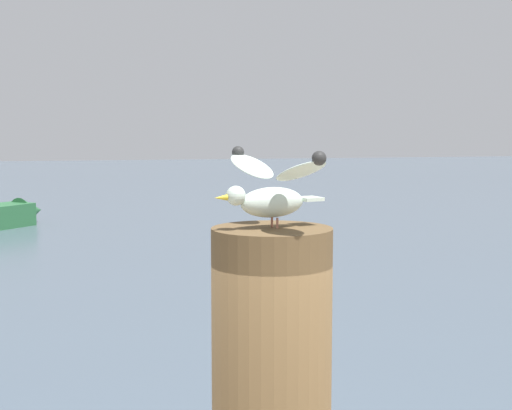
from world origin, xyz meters
TOP-DOWN VIEW (x-y plane):
  - mooring_post at (-0.22, -0.39)m, footprint 0.40×0.40m
  - seagull at (-0.22, -0.39)m, footprint 0.39×0.57m

SIDE VIEW (x-z plane):
  - mooring_post at x=-0.22m, z-range 1.70..2.62m
  - seagull at x=-0.22m, z-range 2.62..2.88m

